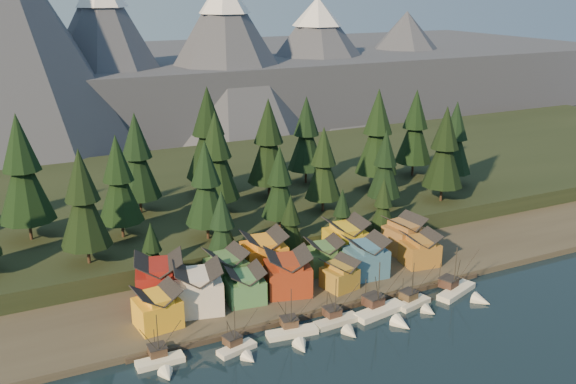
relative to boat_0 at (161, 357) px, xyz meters
name	(u,v)px	position (x,y,z in m)	size (l,w,h in m)	color
ground	(363,350)	(34.51, -11.08, -2.05)	(500.00, 500.00, 0.00)	black
shore_strip	(272,265)	(34.51, 28.92, -1.30)	(400.00, 50.00, 1.50)	#3B362B
hillside	(202,196)	(34.51, 78.92, 0.95)	(420.00, 100.00, 6.00)	black
dock	(319,309)	(34.51, 5.42, -1.55)	(80.00, 4.00, 1.00)	#3E362C
mountain_ridge	(102,72)	(30.32, 202.51, 24.00)	(560.00, 190.00, 90.00)	#4E5265
boat_0	(161,357)	(0.00, 0.00, 0.00)	(8.70, 9.48, 10.57)	white
boat_1	(239,343)	(13.88, -1.97, -0.05)	(7.97, 8.50, 9.93)	silver
boat_2	(294,329)	(25.16, -1.65, -0.16)	(10.43, 11.16, 10.55)	white
boat_3	(340,317)	(35.15, -1.64, -0.09)	(9.69, 10.47, 10.60)	beige
boat_4	(385,307)	(45.23, -2.34, 0.20)	(12.20, 12.96, 12.47)	white
boat_5	(417,298)	(53.46, -1.96, 0.10)	(8.50, 9.07, 10.65)	beige
boat_6	(462,287)	(65.24, -2.05, 0.12)	(11.72, 12.11, 12.00)	white
house_front_0	(157,306)	(2.70, 11.59, 3.64)	(8.73, 8.34, 7.98)	gold
house_front_1	(198,287)	(11.73, 14.30, 4.49)	(10.94, 10.65, 9.60)	silver
house_front_2	(245,284)	(21.52, 13.73, 3.31)	(8.34, 8.39, 7.35)	#457F49
house_front_3	(288,271)	(31.17, 13.39, 4.32)	(10.99, 10.68, 9.26)	maroon
house_front_4	(340,273)	(42.06, 10.34, 2.86)	(7.56, 7.95, 6.49)	olive
house_front_5	(366,256)	(50.42, 13.17, 4.21)	(9.11, 8.38, 9.06)	#3A6A8A
house_front_6	(420,248)	(65.08, 12.72, 3.50)	(8.56, 8.19, 7.72)	#A16C29
house_back_0	(159,278)	(5.71, 20.76, 4.83)	(11.31, 11.03, 10.25)	maroon
house_back_1	(226,268)	(20.29, 21.02, 4.05)	(8.41, 8.50, 8.77)	#416C3A
house_back_2	(264,252)	(30.48, 24.21, 4.62)	(9.99, 9.30, 9.84)	orange
house_back_3	(324,255)	(43.10, 19.18, 3.53)	(8.40, 7.66, 7.77)	#46743F
house_back_4	(346,238)	(51.40, 23.48, 4.53)	(9.45, 9.12, 9.68)	gold
house_back_5	(404,234)	(65.81, 20.17, 4.20)	(8.99, 9.08, 9.06)	olive
tree_hill_1	(23,172)	(-15.49, 56.92, 20.61)	(13.08, 13.08, 30.48)	#332319
tree_hill_2	(83,202)	(-5.49, 36.92, 17.99)	(11.03, 11.03, 25.69)	#332319
tree_hill_3	(119,182)	(4.51, 48.92, 17.68)	(10.78, 10.78, 25.12)	#332319
tree_hill_4	(137,159)	(12.51, 63.92, 18.72)	(11.60, 11.60, 27.02)	#332319
tree_hill_5	(206,186)	(22.51, 38.92, 17.13)	(10.35, 10.35, 24.11)	#332319
tree_hill_6	(216,159)	(30.51, 53.92, 19.06)	(11.87, 11.87, 27.65)	#332319
tree_hill_7	(280,184)	(40.51, 36.92, 15.56)	(9.12, 9.12, 21.25)	#332319
tree_hill_8	(269,144)	(48.51, 60.92, 19.46)	(12.18, 12.18, 28.37)	#332319
tree_hill_9	(323,166)	(56.51, 43.92, 16.54)	(9.89, 9.89, 23.05)	#332319
tree_hill_10	(306,136)	(64.51, 68.92, 18.47)	(11.40, 11.40, 26.57)	#332319
tree_hill_11	(385,166)	(72.51, 38.92, 15.74)	(9.26, 9.26, 21.58)	#332319
tree_hill_12	(377,135)	(80.51, 54.92, 20.18)	(12.74, 12.74, 29.68)	#332319
tree_hill_13	(445,150)	(90.51, 36.92, 18.62)	(11.52, 11.52, 26.84)	#332319
tree_hill_14	(415,129)	(98.51, 60.92, 18.91)	(11.75, 11.75, 27.36)	#332319
tree_hill_15	(209,136)	(34.51, 70.92, 21.05)	(13.42, 13.42, 31.27)	#332319
tree_hill_17	(455,140)	(102.51, 46.92, 17.94)	(10.99, 10.99, 25.60)	#332319
tree_shore_0	(152,251)	(6.51, 28.92, 7.45)	(6.29, 6.29, 14.66)	#332319
tree_shore_1	(222,228)	(22.51, 28.92, 10.06)	(8.34, 8.34, 19.42)	#332319
tree_shore_2	(291,224)	(39.51, 28.92, 8.21)	(6.89, 6.89, 16.05)	#332319
tree_shore_3	(342,216)	(53.51, 28.92, 7.92)	(6.66, 6.66, 15.52)	#332319
tree_shore_4	(383,207)	(65.51, 28.92, 8.48)	(7.10, 7.10, 16.54)	#332319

